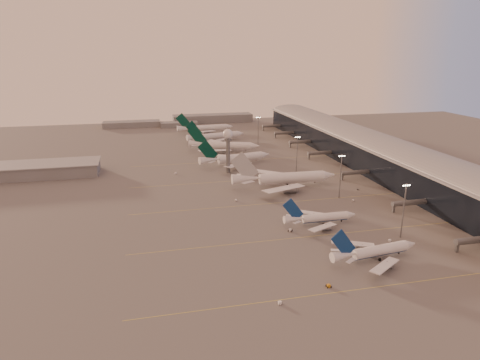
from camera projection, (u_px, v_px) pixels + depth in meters
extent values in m
plane|color=#585555|center=(275.00, 251.00, 176.03)|extent=(700.00, 700.00, 0.00)
cube|color=gold|center=(387.00, 286.00, 149.95)|extent=(180.00, 0.25, 0.02)
cube|color=gold|center=(332.00, 234.00, 191.87)|extent=(180.00, 0.25, 0.02)
cube|color=gold|center=(297.00, 201.00, 233.80)|extent=(180.00, 0.25, 0.02)
cube|color=gold|center=(272.00, 178.00, 275.72)|extent=(180.00, 0.25, 0.02)
cube|color=gold|center=(253.00, 160.00, 322.31)|extent=(180.00, 0.25, 0.02)
cube|color=black|center=(375.00, 155.00, 299.40)|extent=(36.00, 360.00, 18.00)
cylinder|color=gray|center=(376.00, 142.00, 296.78)|extent=(10.08, 360.00, 10.08)
cube|color=gray|center=(376.00, 142.00, 296.72)|extent=(40.00, 362.00, 0.80)
cylinder|color=slate|center=(479.00, 240.00, 175.79)|extent=(22.00, 2.80, 2.80)
cube|color=slate|center=(457.00, 247.00, 174.29)|extent=(1.20, 1.20, 4.40)
cylinder|color=slate|center=(412.00, 203.00, 218.65)|extent=(22.00, 2.80, 2.80)
cube|color=slate|center=(394.00, 208.00, 217.14)|extent=(1.20, 1.20, 4.40)
cylinder|color=slate|center=(357.00, 172.00, 272.69)|extent=(22.00, 2.80, 2.80)
cube|color=slate|center=(342.00, 177.00, 271.18)|extent=(1.20, 1.20, 4.40)
cylinder|color=slate|center=(321.00, 153.00, 324.86)|extent=(22.00, 2.80, 2.80)
cube|color=slate|center=(309.00, 156.00, 323.36)|extent=(1.20, 1.20, 4.40)
cylinder|color=slate|center=(301.00, 142.00, 363.99)|extent=(22.00, 2.80, 2.80)
cube|color=slate|center=(290.00, 145.00, 362.49)|extent=(1.20, 1.20, 4.40)
cylinder|color=slate|center=(285.00, 133.00, 403.12)|extent=(22.00, 2.80, 2.80)
cube|color=slate|center=(275.00, 136.00, 401.62)|extent=(1.20, 1.20, 4.40)
cylinder|color=slate|center=(273.00, 126.00, 440.39)|extent=(22.00, 2.80, 2.80)
cube|color=slate|center=(263.00, 128.00, 438.88)|extent=(1.20, 1.20, 4.40)
cube|color=slate|center=(35.00, 170.00, 279.19)|extent=(80.00, 25.00, 8.00)
cube|color=gray|center=(34.00, 164.00, 277.97)|extent=(82.00, 27.00, 0.60)
cylinder|color=slate|center=(228.00, 157.00, 285.72)|extent=(2.60, 2.60, 22.00)
cylinder|color=slate|center=(228.00, 140.00, 282.38)|extent=(5.20, 5.20, 1.20)
sphere|color=white|center=(228.00, 134.00, 281.24)|extent=(6.40, 6.40, 6.40)
cylinder|color=slate|center=(228.00, 128.00, 280.16)|extent=(0.16, 0.16, 2.00)
cylinder|color=slate|center=(404.00, 211.00, 185.01)|extent=(0.56, 0.56, 25.00)
cube|color=slate|center=(407.00, 185.00, 181.52)|extent=(3.60, 0.25, 0.25)
sphere|color=#FFEABF|center=(403.00, 186.00, 181.31)|extent=(0.56, 0.56, 0.56)
sphere|color=#FFEABF|center=(406.00, 185.00, 181.53)|extent=(0.56, 0.56, 0.56)
sphere|color=#FFEABF|center=(408.00, 185.00, 181.75)|extent=(0.56, 0.56, 0.56)
sphere|color=#FFEABF|center=(410.00, 185.00, 181.97)|extent=(0.56, 0.56, 0.56)
cylinder|color=slate|center=(340.00, 176.00, 235.60)|extent=(0.56, 0.56, 25.00)
cube|color=slate|center=(342.00, 155.00, 232.11)|extent=(3.60, 0.25, 0.25)
sphere|color=#FFEABF|center=(339.00, 156.00, 231.90)|extent=(0.56, 0.56, 0.56)
sphere|color=#FFEABF|center=(341.00, 156.00, 232.12)|extent=(0.56, 0.56, 0.56)
sphere|color=#FFEABF|center=(343.00, 156.00, 232.34)|extent=(0.56, 0.56, 0.56)
sphere|color=#FFEABF|center=(344.00, 156.00, 232.56)|extent=(0.56, 0.56, 0.56)
cylinder|color=slate|center=(297.00, 154.00, 285.76)|extent=(0.56, 0.56, 25.00)
cube|color=slate|center=(298.00, 137.00, 282.27)|extent=(3.60, 0.25, 0.25)
sphere|color=#FFEABF|center=(295.00, 137.00, 282.06)|extent=(0.56, 0.56, 0.56)
sphere|color=#FFEABF|center=(297.00, 137.00, 282.28)|extent=(0.56, 0.56, 0.56)
sphere|color=#FFEABF|center=(298.00, 137.00, 282.49)|extent=(0.56, 0.56, 0.56)
sphere|color=#FFEABF|center=(300.00, 137.00, 282.71)|extent=(0.56, 0.56, 0.56)
cylinder|color=slate|center=(258.00, 131.00, 369.17)|extent=(0.56, 0.56, 25.00)
cube|color=slate|center=(258.00, 117.00, 365.68)|extent=(3.60, 0.25, 0.25)
sphere|color=#FFEABF|center=(257.00, 117.00, 365.47)|extent=(0.56, 0.56, 0.56)
sphere|color=#FFEABF|center=(258.00, 117.00, 365.69)|extent=(0.56, 0.56, 0.56)
sphere|color=#FFEABF|center=(259.00, 117.00, 365.91)|extent=(0.56, 0.56, 0.56)
sphere|color=#FFEABF|center=(260.00, 117.00, 366.13)|extent=(0.56, 0.56, 0.56)
cube|color=slate|center=(132.00, 124.00, 460.24)|extent=(60.00, 18.00, 6.00)
cube|color=slate|center=(213.00, 118.00, 488.70)|extent=(90.00, 20.00, 9.00)
cube|color=slate|center=(179.00, 124.00, 461.95)|extent=(40.00, 15.00, 5.00)
cylinder|color=white|center=(380.00, 251.00, 168.27)|extent=(24.38, 7.02, 4.10)
cylinder|color=navy|center=(380.00, 253.00, 168.54)|extent=(23.76, 5.82, 2.95)
cone|color=white|center=(410.00, 246.00, 173.01)|extent=(5.12, 4.64, 4.10)
cone|color=white|center=(343.00, 257.00, 162.49)|extent=(10.52, 5.30, 4.10)
cube|color=white|center=(385.00, 267.00, 157.48)|extent=(16.56, 13.29, 1.29)
cylinder|color=gray|center=(386.00, 267.00, 161.13)|extent=(4.95, 3.21, 2.66)
cube|color=gray|center=(387.00, 264.00, 160.80)|extent=(0.35, 0.31, 1.64)
cube|color=white|center=(353.00, 245.00, 175.58)|extent=(17.69, 9.99, 1.29)
cylinder|color=gray|center=(362.00, 250.00, 174.95)|extent=(4.95, 3.21, 2.66)
cube|color=gray|center=(362.00, 248.00, 174.62)|extent=(0.35, 0.31, 1.64)
cube|color=navy|center=(343.00, 245.00, 160.85)|extent=(11.20, 1.75, 12.21)
cube|color=white|center=(351.00, 262.00, 158.29)|extent=(4.86, 4.00, 0.27)
cube|color=white|center=(337.00, 251.00, 166.65)|extent=(4.97, 3.16, 0.27)
cylinder|color=black|center=(399.00, 254.00, 172.11)|extent=(0.54, 0.54, 1.08)
cylinder|color=black|center=(372.00, 256.00, 170.56)|extent=(1.24, 0.68, 1.19)
cylinder|color=black|center=(380.00, 261.00, 166.30)|extent=(1.24, 0.68, 1.19)
cylinder|color=white|center=(325.00, 218.00, 202.11)|extent=(22.37, 3.90, 3.81)
cylinder|color=navy|center=(325.00, 220.00, 202.36)|extent=(21.92, 2.83, 2.74)
cone|color=white|center=(351.00, 216.00, 205.06)|extent=(4.34, 3.82, 3.81)
cone|color=white|center=(294.00, 220.00, 198.46)|extent=(9.39, 3.85, 3.81)
cube|color=white|center=(322.00, 228.00, 192.37)|extent=(16.02, 10.95, 1.20)
cylinder|color=gray|center=(326.00, 229.00, 195.54)|extent=(4.34, 2.49, 2.47)
cube|color=gray|center=(326.00, 227.00, 195.23)|extent=(0.30, 0.25, 1.52)
cube|color=white|center=(307.00, 213.00, 209.81)|extent=(16.06, 10.85, 1.20)
cylinder|color=gray|center=(314.00, 218.00, 208.85)|extent=(4.34, 2.49, 2.47)
cube|color=gray|center=(314.00, 216.00, 208.54)|extent=(0.30, 0.25, 1.52)
cube|color=navy|center=(293.00, 211.00, 196.98)|extent=(10.45, 0.39, 11.35)
cube|color=white|center=(297.00, 223.00, 194.41)|extent=(4.60, 3.37, 0.25)
cube|color=white|center=(290.00, 216.00, 202.47)|extent=(4.60, 3.34, 0.25)
cylinder|color=black|center=(341.00, 222.00, 204.75)|extent=(0.50, 0.50, 1.00)
cylinder|color=black|center=(319.00, 222.00, 204.50)|extent=(1.10, 0.51, 1.10)
cylinder|color=black|center=(323.00, 225.00, 200.40)|extent=(1.10, 0.51, 1.10)
cylinder|color=white|center=(291.00, 179.00, 258.51)|extent=(39.98, 7.67, 6.22)
cylinder|color=white|center=(291.00, 182.00, 258.92)|extent=(39.12, 5.90, 4.48)
cone|color=white|center=(328.00, 177.00, 262.86)|extent=(7.92, 6.49, 6.22)
cone|color=white|center=(246.00, 181.00, 253.11)|extent=(16.90, 6.82, 6.22)
cube|color=white|center=(284.00, 190.00, 241.51)|extent=(28.57, 18.42, 1.85)
cylinder|color=gray|center=(290.00, 192.00, 246.80)|extent=(7.84, 4.32, 4.04)
cube|color=gray|center=(290.00, 190.00, 246.38)|extent=(0.31, 0.26, 2.49)
cube|color=white|center=(269.00, 174.00, 272.58)|extent=(28.02, 20.04, 1.85)
cylinder|color=gray|center=(278.00, 180.00, 270.52)|extent=(7.84, 4.32, 4.04)
cube|color=gray|center=(278.00, 177.00, 270.11)|extent=(0.31, 0.26, 2.49)
cube|color=#A6A9AE|center=(244.00, 169.00, 250.82)|extent=(17.23, 0.98, 18.45)
cube|color=white|center=(248.00, 184.00, 245.77)|extent=(8.21, 5.76, 0.25)
cube|color=white|center=(243.00, 177.00, 260.23)|extent=(8.15, 6.17, 0.25)
cylinder|color=black|center=(315.00, 184.00, 262.39)|extent=(0.50, 0.50, 1.00)
cylinder|color=black|center=(285.00, 185.00, 261.09)|extent=(1.12, 0.54, 1.10)
cylinder|color=black|center=(287.00, 187.00, 256.94)|extent=(1.12, 0.54, 1.10)
cylinder|color=white|center=(240.00, 159.00, 309.25)|extent=(34.42, 12.41, 5.49)
cylinder|color=white|center=(240.00, 160.00, 309.61)|extent=(33.44, 10.76, 3.95)
cone|color=white|center=(265.00, 156.00, 317.49)|extent=(7.58, 6.73, 5.49)
cone|color=white|center=(209.00, 161.00, 299.26)|extent=(15.09, 8.32, 5.49)
cube|color=white|center=(238.00, 166.00, 293.73)|extent=(22.61, 20.24, 1.62)
cylinder|color=gray|center=(241.00, 167.00, 299.01)|extent=(7.18, 4.85, 3.57)
cube|color=gray|center=(241.00, 166.00, 298.63)|extent=(0.33, 0.29, 2.19)
cube|color=white|center=(222.00, 157.00, 318.53)|extent=(25.32, 12.33, 1.62)
cylinder|color=gray|center=(229.00, 160.00, 317.94)|extent=(7.18, 4.85, 3.57)
cube|color=gray|center=(229.00, 159.00, 317.57)|extent=(0.33, 0.29, 2.19)
cube|color=#043328|center=(208.00, 152.00, 297.06)|extent=(14.84, 3.45, 16.24)
cube|color=white|center=(212.00, 163.00, 293.42)|extent=(6.71, 6.00, 0.24)
cube|color=white|center=(205.00, 159.00, 304.83)|extent=(6.99, 3.99, 0.24)
cylinder|color=black|center=(256.00, 161.00, 315.49)|extent=(0.47, 0.47, 0.95)
cylinder|color=black|center=(236.00, 163.00, 310.92)|extent=(1.12, 0.68, 1.04)
cylinder|color=black|center=(238.00, 164.00, 307.31)|extent=(1.12, 0.68, 1.04)
cylinder|color=white|center=(229.00, 147.00, 346.95)|extent=(35.61, 17.51, 5.77)
cylinder|color=white|center=(229.00, 148.00, 347.32)|extent=(34.39, 15.75, 4.15)
cone|color=white|center=(255.00, 147.00, 344.60)|extent=(8.46, 7.77, 5.77)
cone|color=white|center=(198.00, 145.00, 349.53)|extent=(16.07, 10.50, 5.77)
cube|color=white|center=(215.00, 152.00, 333.91)|extent=(26.56, 9.68, 1.71)
cylinder|color=gray|center=(221.00, 154.00, 337.50)|extent=(7.78, 5.87, 3.75)
cube|color=gray|center=(221.00, 152.00, 337.10)|extent=(0.36, 0.33, 2.31)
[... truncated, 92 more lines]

